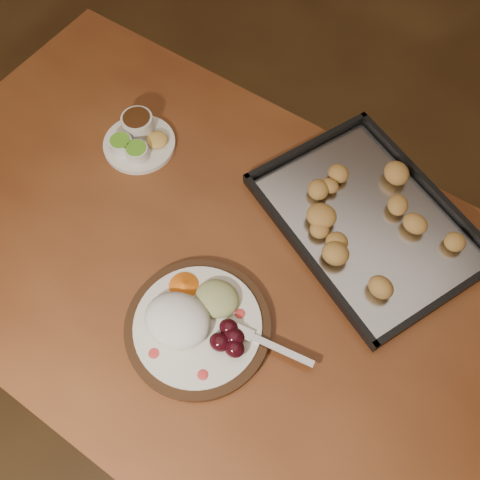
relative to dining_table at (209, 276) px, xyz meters
The scene contains 5 objects.
ground 0.74m from the dining_table, 138.36° to the left, with size 4.00×4.00×0.00m, color brown.
dining_table is the anchor object (origin of this frame).
dinner_plate 0.20m from the dining_table, 70.65° to the right, with size 0.39×0.29×0.07m.
condiment_saucer 0.37m from the dining_table, 146.10° to the left, with size 0.17×0.17×0.06m.
baking_tray 0.38m from the dining_table, 40.12° to the left, with size 0.59×0.55×0.05m.
Camera 1 is at (0.55, -0.65, 1.79)m, focal length 40.00 mm.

